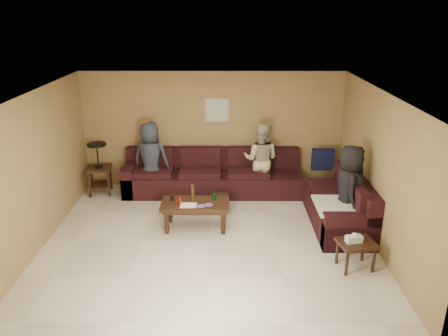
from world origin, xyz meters
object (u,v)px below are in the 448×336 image
side_table_right (356,245)px  person_right (349,190)px  sectional_sofa (252,188)px  waste_bin (221,202)px  person_left (151,159)px  end_table_left (99,168)px  person_middle (261,159)px  coffee_table (195,206)px

side_table_right → person_right: bearing=82.2°
sectional_sofa → waste_bin: 0.70m
person_left → end_table_left: bearing=7.2°
person_middle → person_right: (1.38, -1.64, 0.03)m
coffee_table → waste_bin: size_ratio=4.04×
coffee_table → waste_bin: bearing=60.0°
side_table_right → sectional_sofa: bearing=121.3°
coffee_table → waste_bin: 0.95m
waste_bin → person_middle: 1.26m
person_right → coffee_table: bearing=95.4°
waste_bin → person_left: 1.75m
end_table_left → person_middle: bearing=-0.2°
coffee_table → side_table_right: size_ratio=1.98×
sectional_sofa → person_left: (-2.08, 0.45, 0.45)m
sectional_sofa → waste_bin: sectional_sofa is taller
person_middle → person_right: 2.14m
side_table_right → person_left: bearing=141.5°
side_table_right → person_right: 1.24m
waste_bin → sectional_sofa: bearing=23.7°
person_middle → person_right: person_right is taller
side_table_right → waste_bin: bearing=134.6°
waste_bin → person_middle: (0.81, 0.74, 0.62)m
person_right → end_table_left: bearing=78.5°
side_table_right → waste_bin: (-2.03, 2.06, -0.24)m
person_middle → coffee_table: bearing=66.4°
sectional_sofa → person_right: size_ratio=2.94×
end_table_left → waste_bin: 2.71m
waste_bin → person_right: size_ratio=0.19×
sectional_sofa → person_right: 2.01m
person_middle → sectional_sofa: bearing=83.8°
sectional_sofa → person_left: 2.17m
side_table_right → person_left: size_ratio=0.39×
end_table_left → person_middle: size_ratio=0.72×
side_table_right → end_table_left: bearing=148.5°
person_right → person_left: bearing=73.8°
coffee_table → person_middle: (1.26, 1.53, 0.34)m
side_table_right → person_right: size_ratio=0.38×
waste_bin → person_left: size_ratio=0.19×
coffee_table → person_left: (-1.01, 1.51, 0.36)m
person_left → coffee_table: bearing=132.9°
sectional_sofa → coffee_table: bearing=-135.3°
side_table_right → coffee_table: bearing=152.9°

